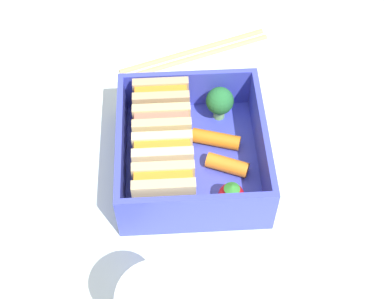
{
  "coord_description": "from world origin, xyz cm",
  "views": [
    {
      "loc": [
        -32.38,
        1.84,
        45.89
      ],
      "look_at": [
        0.0,
        0.0,
        2.7
      ],
      "focal_mm": 50.0,
      "sensor_mm": 36.0,
      "label": 1
    }
  ],
  "objects": [
    {
      "name": "carrot_stick_far_left",
      "position": [
        -1.6,
        -3.47,
        1.97
      ],
      "size": [
        3.07,
        4.52,
        1.55
      ],
      "primitive_type": "cylinder",
      "rotation": [
        1.57,
        0.0,
        5.89
      ],
      "color": "orange",
      "rests_on": "bento_tray"
    },
    {
      "name": "sandwich_center_left",
      "position": [
        -1.77,
        2.9,
        3.74
      ],
      "size": [
        2.95,
        5.8,
        5.09
      ],
      "color": "beige",
      "rests_on": "bento_tray"
    },
    {
      "name": "sandwich_center_right",
      "position": [
        5.32,
        2.9,
        3.74
      ],
      "size": [
        2.95,
        5.8,
        5.09
      ],
      "color": "tan",
      "rests_on": "bento_tray"
    },
    {
      "name": "ground_plane",
      "position": [
        0.0,
        0.0,
        -1.0
      ],
      "size": [
        120.0,
        120.0,
        2.0
      ],
      "primitive_type": "cube",
      "color": "silver"
    },
    {
      "name": "chopstick_pair",
      "position": [
        16.77,
        -1.34,
        0.35
      ],
      "size": [
        8.19,
        18.72,
        0.7
      ],
      "color": "tan",
      "rests_on": "ground_plane"
    },
    {
      "name": "sandwich_center",
      "position": [
        1.77,
        2.9,
        3.74
      ],
      "size": [
        2.95,
        5.8,
        5.09
      ],
      "color": "#DDC383",
      "rests_on": "bento_tray"
    },
    {
      "name": "strawberry_far_left",
      "position": [
        -5.6,
        -3.43,
        2.61
      ],
      "size": [
        2.57,
        2.57,
        3.17
      ],
      "color": "red",
      "rests_on": "bento_tray"
    },
    {
      "name": "bento_rim",
      "position": [
        0.0,
        0.0,
        3.55
      ],
      "size": [
        15.99,
        14.7,
        4.7
      ],
      "color": "#424DD0",
      "rests_on": "bento_tray"
    },
    {
      "name": "broccoli_floret",
      "position": [
        5.52,
        -3.27,
        3.58
      ],
      "size": [
        2.98,
        2.98,
        4.01
      ],
      "color": "#81C667",
      "rests_on": "bento_tray"
    },
    {
      "name": "carrot_stick_left",
      "position": [
        1.78,
        -2.6,
        1.96
      ],
      "size": [
        2.91,
        5.26,
        1.52
      ],
      "primitive_type": "cylinder",
      "rotation": [
        1.57,
        0.0,
        5.99
      ],
      "color": "orange",
      "rests_on": "bento_tray"
    },
    {
      "name": "sandwich_left",
      "position": [
        -5.32,
        2.9,
        3.74
      ],
      "size": [
        2.95,
        5.8,
        5.09
      ],
      "color": "#D8BC87",
      "rests_on": "bento_tray"
    },
    {
      "name": "bento_tray",
      "position": [
        0.0,
        0.0,
        0.6
      ],
      "size": [
        15.99,
        14.7,
        1.2
      ],
      "primitive_type": "cube",
      "color": "#424DD0",
      "rests_on": "ground_plane"
    }
  ]
}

